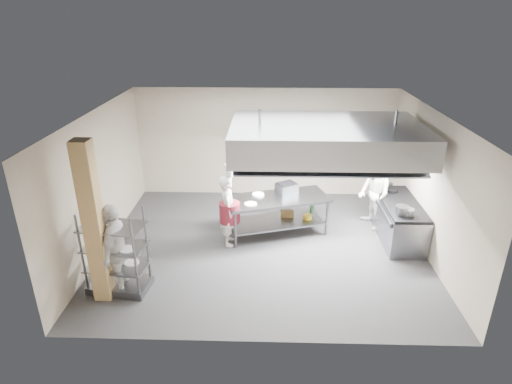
{
  "coord_description": "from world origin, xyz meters",
  "views": [
    {
      "loc": [
        0.08,
        -8.33,
        4.9
      ],
      "look_at": [
        -0.17,
        0.2,
        1.23
      ],
      "focal_mm": 30.0,
      "sensor_mm": 36.0,
      "label": 1
    }
  ],
  "objects_px": {
    "chef_line": "(374,194)",
    "griddle": "(287,188)",
    "cooking_range": "(398,221)",
    "chef_plating": "(116,249)",
    "island": "(277,215)",
    "chef_head": "(228,210)",
    "pass_rack": "(115,251)",
    "stockpot": "(402,210)"
  },
  "relations": [
    {
      "from": "chef_plating",
      "to": "chef_line",
      "type": "bearing_deg",
      "value": 118.17
    },
    {
      "from": "chef_head",
      "to": "stockpot",
      "type": "distance_m",
      "value": 3.71
    },
    {
      "from": "island",
      "to": "pass_rack",
      "type": "xyz_separation_m",
      "value": [
        -3.0,
        -2.3,
        0.37
      ]
    },
    {
      "from": "island",
      "to": "stockpot",
      "type": "relative_size",
      "value": 8.26
    },
    {
      "from": "chef_head",
      "to": "stockpot",
      "type": "bearing_deg",
      "value": -99.9
    },
    {
      "from": "pass_rack",
      "to": "chef_plating",
      "type": "height_order",
      "value": "chef_plating"
    },
    {
      "from": "stockpot",
      "to": "chef_line",
      "type": "bearing_deg",
      "value": 105.3
    },
    {
      "from": "chef_head",
      "to": "cooking_range",
      "type": "bearing_deg",
      "value": -90.33
    },
    {
      "from": "chef_plating",
      "to": "island",
      "type": "bearing_deg",
      "value": 129.18
    },
    {
      "from": "griddle",
      "to": "stockpot",
      "type": "relative_size",
      "value": 1.59
    },
    {
      "from": "island",
      "to": "chef_head",
      "type": "distance_m",
      "value": 1.26
    },
    {
      "from": "chef_line",
      "to": "griddle",
      "type": "xyz_separation_m",
      "value": [
        -2.08,
        -0.07,
        0.16
      ]
    },
    {
      "from": "chef_head",
      "to": "griddle",
      "type": "distance_m",
      "value": 1.56
    },
    {
      "from": "chef_plating",
      "to": "chef_head",
      "type": "bearing_deg",
      "value": 135.11
    },
    {
      "from": "griddle",
      "to": "stockpot",
      "type": "bearing_deg",
      "value": -56.44
    },
    {
      "from": "pass_rack",
      "to": "cooking_range",
      "type": "height_order",
      "value": "pass_rack"
    },
    {
      "from": "cooking_range",
      "to": "griddle",
      "type": "distance_m",
      "value": 2.66
    },
    {
      "from": "cooking_range",
      "to": "stockpot",
      "type": "height_order",
      "value": "stockpot"
    },
    {
      "from": "cooking_range",
      "to": "chef_line",
      "type": "bearing_deg",
      "value": 132.59
    },
    {
      "from": "cooking_range",
      "to": "chef_line",
      "type": "height_order",
      "value": "chef_line"
    },
    {
      "from": "pass_rack",
      "to": "cooking_range",
      "type": "relative_size",
      "value": 0.82
    },
    {
      "from": "cooking_range",
      "to": "pass_rack",
      "type": "bearing_deg",
      "value": -159.52
    },
    {
      "from": "chef_head",
      "to": "pass_rack",
      "type": "bearing_deg",
      "value": 126.97
    },
    {
      "from": "chef_plating",
      "to": "pass_rack",
      "type": "bearing_deg",
      "value": -141.48
    },
    {
      "from": "pass_rack",
      "to": "griddle",
      "type": "xyz_separation_m",
      "value": [
        3.22,
        2.61,
        0.2
      ]
    },
    {
      "from": "chef_line",
      "to": "pass_rack",
      "type": "bearing_deg",
      "value": -77.1
    },
    {
      "from": "pass_rack",
      "to": "cooking_range",
      "type": "xyz_separation_m",
      "value": [
        5.77,
        2.16,
        -0.4
      ]
    },
    {
      "from": "island",
      "to": "chef_head",
      "type": "bearing_deg",
      "value": -171.39
    },
    {
      "from": "cooking_range",
      "to": "griddle",
      "type": "height_order",
      "value": "griddle"
    },
    {
      "from": "cooking_range",
      "to": "chef_plating",
      "type": "distance_m",
      "value": 6.16
    },
    {
      "from": "chef_line",
      "to": "chef_head",
      "type": "bearing_deg",
      "value": -89.01
    },
    {
      "from": "chef_head",
      "to": "chef_plating",
      "type": "distance_m",
      "value": 2.62
    },
    {
      "from": "island",
      "to": "pass_rack",
      "type": "distance_m",
      "value": 3.79
    },
    {
      "from": "cooking_range",
      "to": "chef_plating",
      "type": "bearing_deg",
      "value": -158.89
    },
    {
      "from": "chef_head",
      "to": "chef_line",
      "type": "height_order",
      "value": "chef_line"
    },
    {
      "from": "chef_plating",
      "to": "stockpot",
      "type": "bearing_deg",
      "value": 106.47
    },
    {
      "from": "pass_rack",
      "to": "chef_head",
      "type": "xyz_separation_m",
      "value": [
        1.91,
        1.78,
        -0.01
      ]
    },
    {
      "from": "chef_head",
      "to": "chef_plating",
      "type": "height_order",
      "value": "chef_plating"
    },
    {
      "from": "island",
      "to": "chef_head",
      "type": "xyz_separation_m",
      "value": [
        -1.09,
        -0.52,
        0.36
      ]
    },
    {
      "from": "cooking_range",
      "to": "stockpot",
      "type": "bearing_deg",
      "value": -104.39
    },
    {
      "from": "island",
      "to": "griddle",
      "type": "xyz_separation_m",
      "value": [
        0.22,
        0.31,
        0.56
      ]
    },
    {
      "from": "chef_line",
      "to": "stockpot",
      "type": "distance_m",
      "value": 1.21
    }
  ]
}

